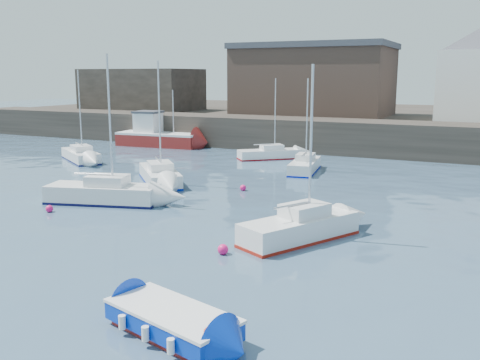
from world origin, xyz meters
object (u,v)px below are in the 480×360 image
at_px(sailboat_h, 269,154).
at_px(sailboat_c, 300,227).
at_px(sailboat_e, 81,155).
at_px(buoy_far, 243,191).
at_px(sailboat_f, 305,165).
at_px(sailboat_a, 103,193).
at_px(buoy_mid, 223,254).
at_px(fishing_boat, 157,135).
at_px(sailboat_b, 160,175).
at_px(blue_dinghy, 172,320).
at_px(buoy_near, 50,212).

bearing_deg(sailboat_h, sailboat_c, -64.13).
distance_m(sailboat_e, buoy_far, 17.89).
xyz_separation_m(sailboat_c, sailboat_f, (-5.28, 16.12, -0.09)).
height_order(sailboat_e, sailboat_h, sailboat_e).
xyz_separation_m(sailboat_a, buoy_mid, (10.10, -4.89, -0.58)).
distance_m(fishing_boat, sailboat_a, 24.72).
xyz_separation_m(sailboat_a, sailboat_h, (2.20, 18.99, -0.13)).
relative_size(sailboat_b, buoy_mid, 18.19).
xyz_separation_m(sailboat_b, buoy_mid, (10.54, -11.14, -0.52)).
relative_size(sailboat_a, buoy_mid, 18.71).
relative_size(blue_dinghy, sailboat_h, 0.63).
bearing_deg(buoy_mid, fishing_boat, 128.60).
relative_size(blue_dinghy, sailboat_e, 0.57).
distance_m(sailboat_h, buoy_near, 22.11).
xyz_separation_m(sailboat_e, sailboat_f, (18.56, 3.30, -0.01)).
distance_m(fishing_boat, sailboat_c, 33.46).
distance_m(fishing_boat, buoy_near, 26.81).
relative_size(sailboat_e, sailboat_h, 1.10).
distance_m(fishing_boat, sailboat_f, 19.83).
bearing_deg(sailboat_a, buoy_mid, -25.83).
xyz_separation_m(sailboat_h, buoy_near, (-3.43, -21.84, -0.44)).
bearing_deg(sailboat_b, buoy_near, -95.00).
xyz_separation_m(sailboat_h, buoy_far, (3.48, -12.63, -0.44)).
distance_m(sailboat_a, buoy_mid, 11.24).
xyz_separation_m(fishing_boat, buoy_far, (17.01, -15.60, -1.09)).
bearing_deg(buoy_far, fishing_boat, 137.47).
relative_size(sailboat_h, buoy_mid, 15.57).
bearing_deg(sailboat_f, buoy_near, -115.52).
bearing_deg(sailboat_a, sailboat_c, -8.17).
distance_m(sailboat_c, buoy_mid, 3.84).
bearing_deg(fishing_boat, sailboat_b, -55.26).
relative_size(fishing_boat, sailboat_f, 1.28).
distance_m(fishing_boat, sailboat_b, 19.12).
relative_size(blue_dinghy, fishing_boat, 0.49).
xyz_separation_m(sailboat_b, buoy_far, (6.12, 0.10, -0.52)).
xyz_separation_m(sailboat_a, sailboat_c, (12.26, -1.76, -0.00)).
height_order(sailboat_c, sailboat_e, sailboat_c).
relative_size(sailboat_h, buoy_far, 17.54).
bearing_deg(buoy_mid, sailboat_f, 99.21).
bearing_deg(blue_dinghy, sailboat_h, 107.75).
bearing_deg(sailboat_b, sailboat_f, 47.53).
bearing_deg(sailboat_c, buoy_mid, -124.60).
relative_size(sailboat_e, sailboat_f, 1.10).
relative_size(sailboat_c, buoy_near, 19.40).
height_order(blue_dinghy, sailboat_h, sailboat_h).
bearing_deg(fishing_boat, buoy_near, -67.87).
relative_size(fishing_boat, sailboat_b, 1.10).
distance_m(sailboat_e, sailboat_f, 18.85).
relative_size(fishing_boat, sailboat_c, 1.16).
xyz_separation_m(blue_dinghy, sailboat_a, (-11.96, 11.52, 0.15)).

